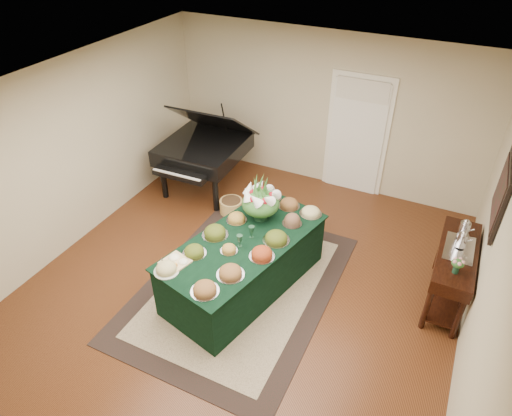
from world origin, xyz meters
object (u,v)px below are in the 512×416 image
at_px(buffet_table, 244,264).
at_px(mahogany_sideboard, 455,262).
at_px(floral_centerpiece, 261,199).
at_px(grand_piano, 203,149).

height_order(buffet_table, mahogany_sideboard, mahogany_sideboard).
xyz_separation_m(floral_centerpiece, mahogany_sideboard, (2.50, 0.37, -0.44)).
xyz_separation_m(buffet_table, mahogany_sideboard, (2.48, 0.90, 0.27)).
height_order(buffet_table, floral_centerpiece, floral_centerpiece).
xyz_separation_m(buffet_table, floral_centerpiece, (-0.02, 0.53, 0.70)).
bearing_deg(mahogany_sideboard, floral_centerpiece, -171.51).
distance_m(buffet_table, grand_piano, 2.62).
bearing_deg(grand_piano, buffet_table, -47.31).
bearing_deg(floral_centerpiece, grand_piano, 141.72).
bearing_deg(mahogany_sideboard, buffet_table, -159.99).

